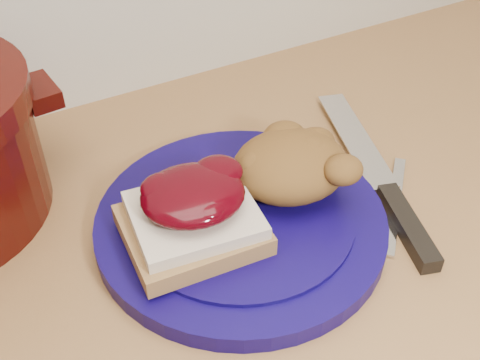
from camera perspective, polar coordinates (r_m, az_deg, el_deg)
plate at (r=0.63m, az=0.08°, el=-4.10°), size 0.35×0.35×0.02m
sandwich at (r=0.58m, az=-4.50°, el=-3.16°), size 0.14×0.12×0.06m
stuffing_mound at (r=0.63m, az=4.78°, el=1.35°), size 0.14×0.13×0.06m
chef_knife at (r=0.68m, az=14.18°, el=-1.79°), size 0.12×0.31×0.02m
butter_knife at (r=0.68m, az=14.46°, el=-2.15°), size 0.12×0.12×0.00m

